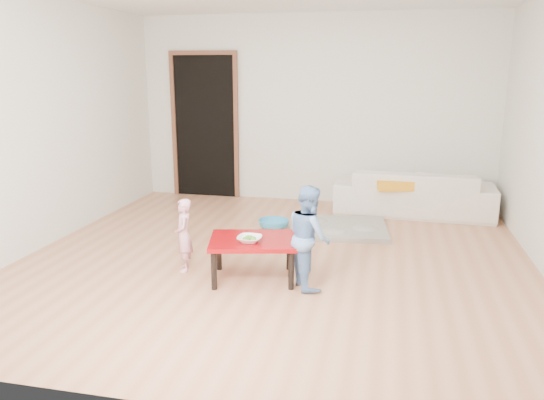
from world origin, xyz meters
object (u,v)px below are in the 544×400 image
(bowl, at_px, (250,239))
(basin, at_px, (274,225))
(red_table, at_px, (253,259))
(sofa, at_px, (413,192))
(child_blue, at_px, (309,237))
(child_pink, at_px, (184,235))

(bowl, distance_m, basin, 1.69)
(red_table, relative_size, basin, 2.10)
(sofa, distance_m, child_blue, 2.85)
(basin, bearing_deg, bowl, -85.04)
(child_blue, distance_m, basin, 1.77)
(red_table, xyz_separation_m, child_blue, (0.51, -0.04, 0.26))
(basin, bearing_deg, child_blue, -67.46)
(sofa, height_order, bowl, sofa)
(sofa, bearing_deg, child_blue, 72.24)
(sofa, distance_m, child_pink, 3.36)
(basin, bearing_deg, red_table, -84.48)
(child_blue, bearing_deg, sofa, -47.22)
(child_pink, bearing_deg, basin, 137.64)
(sofa, bearing_deg, child_pink, 51.95)
(bowl, distance_m, child_blue, 0.52)
(red_table, height_order, bowl, bowl)
(bowl, distance_m, child_pink, 0.71)
(bowl, height_order, basin, bowl)
(sofa, height_order, child_pink, child_pink)
(sofa, xyz_separation_m, child_pink, (-2.17, -2.56, 0.05))
(child_pink, bearing_deg, red_table, 61.96)
(sofa, relative_size, child_pink, 2.91)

